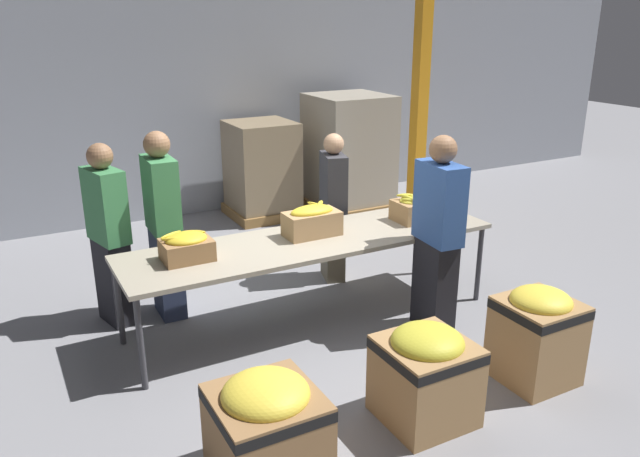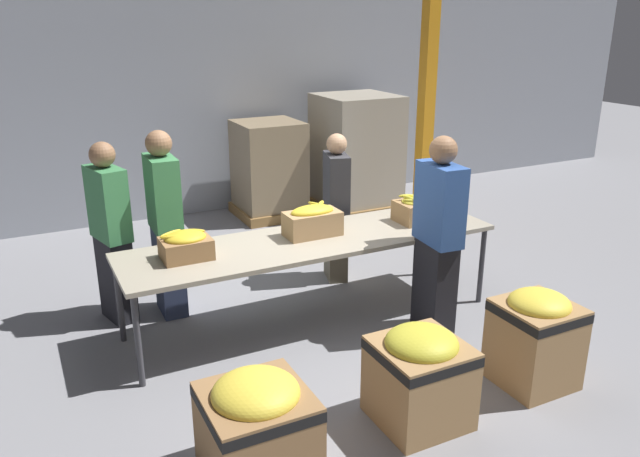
# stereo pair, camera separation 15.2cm
# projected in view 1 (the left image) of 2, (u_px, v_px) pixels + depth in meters

# --- Properties ---
(ground_plane) EXTENTS (30.00, 30.00, 0.00)m
(ground_plane) POSITION_uv_depth(u_px,v_px,m) (312.00, 320.00, 5.77)
(ground_plane) COLOR gray
(wall_back) EXTENTS (16.00, 0.08, 4.00)m
(wall_back) POSITION_uv_depth(u_px,v_px,m) (180.00, 68.00, 8.22)
(wall_back) COLOR #9399A3
(wall_back) RESTS_ON ground_plane
(sorting_table) EXTENTS (3.38, 0.90, 0.80)m
(sorting_table) POSITION_uv_depth(u_px,v_px,m) (312.00, 243.00, 5.52)
(sorting_table) COLOR #9E937F
(sorting_table) RESTS_ON ground_plane
(banana_box_0) EXTENTS (0.41, 0.31, 0.23)m
(banana_box_0) POSITION_uv_depth(u_px,v_px,m) (187.00, 246.00, 5.00)
(banana_box_0) COLOR olive
(banana_box_0) RESTS_ON sorting_table
(banana_box_1) EXTENTS (0.49, 0.31, 0.29)m
(banana_box_1) POSITION_uv_depth(u_px,v_px,m) (312.00, 220.00, 5.55)
(banana_box_1) COLOR tan
(banana_box_1) RESTS_ON sorting_table
(banana_box_2) EXTENTS (0.42, 0.32, 0.26)m
(banana_box_2) POSITION_uv_depth(u_px,v_px,m) (416.00, 208.00, 5.97)
(banana_box_2) COLOR #A37A4C
(banana_box_2) RESTS_ON sorting_table
(volunteer_0) EXTENTS (0.32, 0.46, 1.55)m
(volunteer_0) POSITION_uv_depth(u_px,v_px,m) (333.00, 208.00, 6.45)
(volunteer_0) COLOR #6B604C
(volunteer_0) RESTS_ON ground_plane
(volunteer_1) EXTENTS (0.24, 0.47, 1.73)m
(volunteer_1) POSITION_uv_depth(u_px,v_px,m) (164.00, 227.00, 5.62)
(volunteer_1) COLOR #2D3856
(volunteer_1) RESTS_ON ground_plane
(volunteer_2) EXTENTS (0.32, 0.48, 1.66)m
(volunteer_2) POSITION_uv_depth(u_px,v_px,m) (109.00, 237.00, 5.49)
(volunteer_2) COLOR black
(volunteer_2) RESTS_ON ground_plane
(volunteer_3) EXTENTS (0.27, 0.49, 1.75)m
(volunteer_3) POSITION_uv_depth(u_px,v_px,m) (437.00, 237.00, 5.35)
(volunteer_3) COLOR black
(volunteer_3) RESTS_ON ground_plane
(donation_bin_0) EXTENTS (0.63, 0.63, 0.68)m
(donation_bin_0) POSITION_uv_depth(u_px,v_px,m) (267.00, 424.00, 3.73)
(donation_bin_0) COLOR olive
(donation_bin_0) RESTS_ON ground_plane
(donation_bin_1) EXTENTS (0.59, 0.59, 0.70)m
(donation_bin_1) POSITION_uv_depth(u_px,v_px,m) (426.00, 371.00, 4.26)
(donation_bin_1) COLOR #A37A4C
(donation_bin_1) RESTS_ON ground_plane
(donation_bin_2) EXTENTS (0.54, 0.54, 0.75)m
(donation_bin_2) POSITION_uv_depth(u_px,v_px,m) (537.00, 332.00, 4.72)
(donation_bin_2) COLOR #A37A4C
(donation_bin_2) RESTS_ON ground_plane
(support_pillar) EXTENTS (0.16, 0.16, 4.00)m
(support_pillar) POSITION_uv_depth(u_px,v_px,m) (421.00, 73.00, 7.55)
(support_pillar) COLOR orange
(support_pillar) RESTS_ON ground_plane
(pallet_stack_0) EXTENTS (0.92, 0.92, 1.31)m
(pallet_stack_0) POSITION_uv_depth(u_px,v_px,m) (262.00, 171.00, 8.53)
(pallet_stack_0) COLOR olive
(pallet_stack_0) RESTS_ON ground_plane
(pallet_stack_1) EXTENTS (1.11, 1.11, 1.63)m
(pallet_stack_1) POSITION_uv_depth(u_px,v_px,m) (349.00, 154.00, 8.82)
(pallet_stack_1) COLOR olive
(pallet_stack_1) RESTS_ON ground_plane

